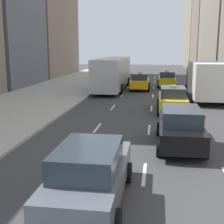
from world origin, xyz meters
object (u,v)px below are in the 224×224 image
taxi_lead (140,81)px  sedan_silver_behind (90,174)px  taxi_second (167,79)px  taxi_third (172,99)px  sedan_black_near (180,127)px  city_bus (113,72)px  box_truck (204,79)px

taxi_lead → sedan_silver_behind: size_ratio=0.93×
taxi_second → taxi_third: 14.06m
sedan_black_near → city_bus: 19.26m
taxi_lead → taxi_third: size_ratio=1.00×
taxi_third → city_bus: size_ratio=0.38×
taxi_lead → sedan_black_near: (2.80, -18.63, 0.01)m
taxi_third → sedan_silver_behind: size_ratio=0.93×
taxi_third → sedan_silver_behind: taxi_third is taller
sedan_silver_behind → city_bus: bearing=96.7°
city_bus → box_truck: 9.92m
taxi_second → taxi_lead: bearing=-133.4°
sedan_black_near → taxi_second: bearing=90.0°
city_bus → box_truck: bearing=-32.0°
sedan_silver_behind → sedan_black_near: bearing=63.6°
sedan_silver_behind → city_bus: size_ratio=0.41×
taxi_third → sedan_silver_behind: 13.47m
taxi_second → sedan_silver_behind: taxi_second is taller
sedan_black_near → sedan_silver_behind: 6.30m
taxi_lead → taxi_second: same height
taxi_third → sedan_silver_behind: (-2.80, -13.18, 0.00)m
taxi_lead → taxi_second: bearing=46.6°
sedan_silver_behind → box_truck: 19.61m
taxi_second → sedan_black_near: 21.59m
taxi_second → box_truck: size_ratio=0.52×
box_truck → sedan_silver_behind: bearing=-106.6°
taxi_third → sedan_silver_behind: bearing=-102.0°
taxi_third → box_truck: 6.32m
sedan_silver_behind → taxi_lead: bearing=90.0°
box_truck → sedan_black_near: bearing=-102.0°
sedan_black_near → sedan_silver_behind: sedan_black_near is taller
sedan_silver_behind → taxi_second: bearing=84.1°
taxi_lead → city_bus: bearing=-175.3°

